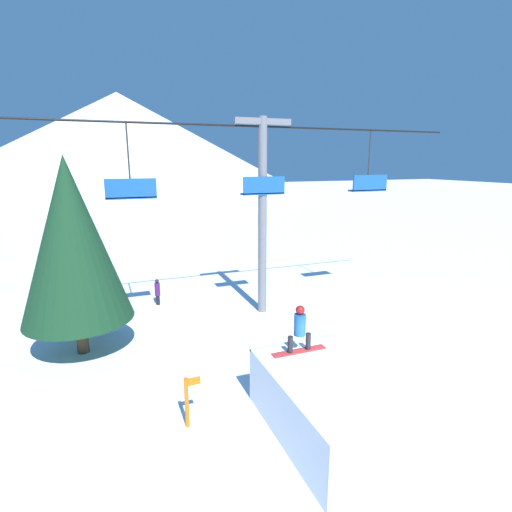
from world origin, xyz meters
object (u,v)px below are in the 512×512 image
snow_ramp (333,404)px  pine_tree_near (72,241)px  snowboarder (300,329)px  distant_skier (157,291)px  trail_marker (187,401)px

snow_ramp → pine_tree_near: bearing=130.4°
snowboarder → distant_skier: bearing=105.0°
snowboarder → trail_marker: snowboarder is taller
snowboarder → distant_skier: (-2.47, 9.22, -1.49)m
trail_marker → distant_skier: (0.55, 9.14, -0.05)m
pine_tree_near → snow_ramp: bearing=-49.6°
snowboarder → distant_skier: size_ratio=1.24×
snow_ramp → trail_marker: 3.55m
snow_ramp → pine_tree_near: (-5.76, 6.78, 3.19)m
pine_tree_near → distant_skier: bearing=51.1°
snowboarder → pine_tree_near: 7.94m
pine_tree_near → snowboarder: bearing=-44.1°
snow_ramp → trail_marker: (-3.22, 1.48, -0.04)m
snowboarder → trail_marker: 3.35m
snowboarder → distant_skier: 9.66m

